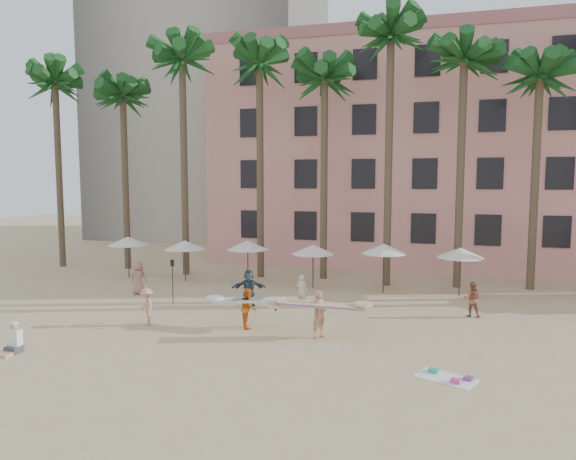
% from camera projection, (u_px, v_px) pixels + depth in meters
% --- Properties ---
extents(ground, '(120.00, 120.00, 0.00)m').
position_uv_depth(ground, '(261.00, 366.00, 17.25)').
color(ground, '#D1B789').
rests_on(ground, ground).
extents(pink_hotel, '(35.00, 14.00, 16.00)m').
position_uv_depth(pink_hotel, '(453.00, 156.00, 39.55)').
color(pink_hotel, pink).
rests_on(pink_hotel, ground).
extents(grey_tower, '(22.00, 18.00, 50.00)m').
position_uv_depth(grey_tower, '(213.00, 7.00, 55.97)').
color(grey_tower, '#A89E8E').
rests_on(grey_tower, ground).
extents(palm_row, '(44.40, 5.40, 16.30)m').
position_uv_depth(palm_row, '(348.00, 65.00, 30.22)').
color(palm_row, brown).
rests_on(palm_row, ground).
extents(umbrella_row, '(22.50, 2.70, 2.73)m').
position_uv_depth(umbrella_row, '(280.00, 247.00, 29.80)').
color(umbrella_row, '#332B23').
rests_on(umbrella_row, ground).
extents(beach_towel, '(2.05, 1.66, 0.14)m').
position_uv_depth(beach_towel, '(448.00, 378.00, 16.15)').
color(beach_towel, white).
rests_on(beach_towel, ground).
extents(carrier_yellow, '(3.50, 1.77, 1.92)m').
position_uv_depth(carrier_yellow, '(319.00, 311.00, 20.18)').
color(carrier_yellow, tan).
rests_on(carrier_yellow, ground).
extents(carrier_white, '(3.06, 1.01, 1.68)m').
position_uv_depth(carrier_white, '(248.00, 306.00, 21.63)').
color(carrier_white, orange).
rests_on(carrier_white, ground).
extents(beachgoers, '(18.05, 6.17, 1.80)m').
position_uv_depth(beachgoers, '(244.00, 291.00, 24.74)').
color(beachgoers, beige).
rests_on(beachgoers, ground).
extents(paddle, '(0.18, 0.04, 2.23)m').
position_uv_depth(paddle, '(172.00, 276.00, 25.84)').
color(paddle, black).
rests_on(paddle, ground).
extents(seated_man, '(0.49, 0.86, 1.11)m').
position_uv_depth(seated_man, '(13.00, 343.00, 18.46)').
color(seated_man, '#3F3F4C').
rests_on(seated_man, ground).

